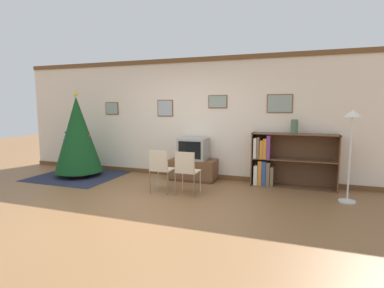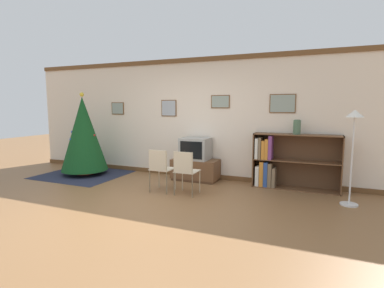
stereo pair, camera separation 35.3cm
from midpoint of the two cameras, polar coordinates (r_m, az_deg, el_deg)
name	(u,v)px [view 1 (the left image)]	position (r m, az deg, el deg)	size (l,w,h in m)	color
ground_plane	(144,208)	(5.00, -11.24, -11.91)	(24.00, 24.00, 0.00)	brown
wall_back	(192,118)	(6.85, -1.46, 4.91)	(9.08, 0.11, 2.70)	silver
area_rug	(80,175)	(7.63, -21.88, -5.59)	(1.90, 1.83, 0.01)	#23283D
christmas_tree	(78,135)	(7.49, -22.23, 1.66)	(1.08, 1.08, 1.94)	maroon
tv_console	(193,170)	(6.64, -1.28, -4.90)	(1.01, 0.52, 0.46)	#4C311E
television	(193,149)	(6.56, -1.30, -0.89)	(0.61, 0.50, 0.48)	#9E9E99
folding_chair_left	(161,168)	(5.69, -7.78, -4.57)	(0.40, 0.40, 0.82)	beige
folding_chair_right	(186,170)	(5.47, -2.93, -4.98)	(0.40, 0.40, 0.82)	beige
bookshelf	(278,162)	(6.28, 14.45, -3.26)	(1.64, 0.36, 1.09)	brown
vase	(294,126)	(6.18, 17.38, 3.21)	(0.14, 0.14, 0.28)	#47664C
standing_lamp	(352,132)	(5.55, 26.54, 2.11)	(0.28, 0.28, 1.57)	silver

